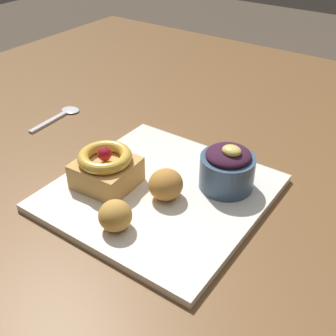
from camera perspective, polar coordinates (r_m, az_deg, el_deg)
The scene contains 7 objects.
dining_table at distance 0.83m, azimuth 6.44°, elevation -1.13°, with size 1.48×1.10×0.73m.
front_plate at distance 0.64m, azimuth -1.03°, elevation -3.34°, with size 0.30×0.30×0.01m, color white.
cake_slice at distance 0.64m, azimuth -8.41°, elevation -0.03°, with size 0.09×0.09×0.07m.
berry_ramekin at distance 0.63m, azimuth 8.05°, elevation -0.02°, with size 0.08×0.08×0.07m.
fritter_front at distance 0.56m, azimuth -7.17°, elevation -6.43°, with size 0.05×0.05×0.04m, color gold.
fritter_middle at distance 0.61m, azimuth -0.31°, elevation -2.25°, with size 0.05×0.05×0.05m, color #BC7F38.
spoon at distance 0.89m, azimuth -14.28°, elevation 6.97°, with size 0.04×0.13×0.00m.
Camera 1 is at (0.31, -0.60, 1.13)m, focal length 44.92 mm.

